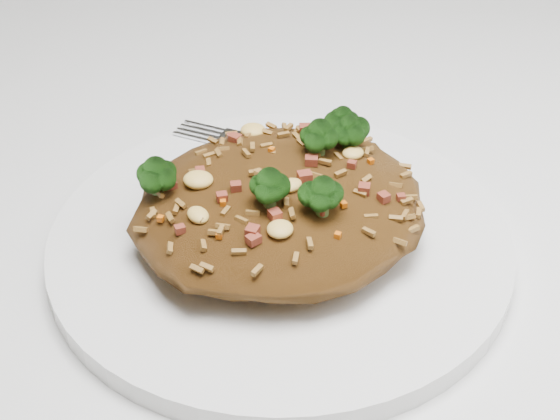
# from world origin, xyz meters

# --- Properties ---
(dining_table) EXTENTS (1.20, 0.80, 0.75)m
(dining_table) POSITION_xyz_m (0.00, 0.00, 0.66)
(dining_table) COLOR silver
(dining_table) RESTS_ON ground
(plate) EXTENTS (0.27, 0.27, 0.01)m
(plate) POSITION_xyz_m (-0.11, -0.07, 0.76)
(plate) COLOR white
(plate) RESTS_ON dining_table
(fried_rice) EXTENTS (0.17, 0.16, 0.06)m
(fried_rice) POSITION_xyz_m (-0.11, -0.07, 0.79)
(fried_rice) COLOR brown
(fried_rice) RESTS_ON plate
(fork) EXTENTS (0.11, 0.14, 0.00)m
(fork) POSITION_xyz_m (-0.06, -0.01, 0.77)
(fork) COLOR silver
(fork) RESTS_ON plate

